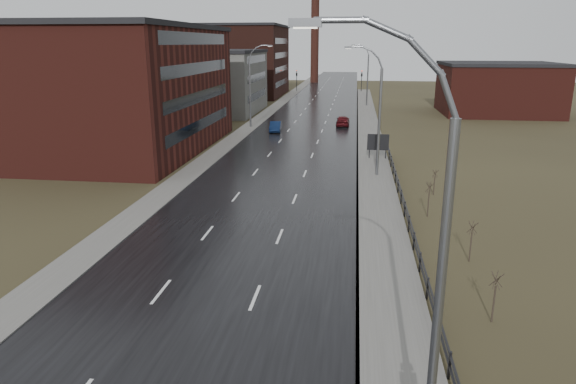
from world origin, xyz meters
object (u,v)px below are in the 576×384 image
(car_near, at_px, (275,127))
(car_far, at_px, (343,121))
(streetlight_main, at_px, (426,284))
(billboard, at_px, (378,143))

(car_near, relative_size, car_far, 0.91)
(streetlight_main, relative_size, car_far, 2.65)
(streetlight_main, bearing_deg, car_far, 93.19)
(streetlight_main, xyz_separation_m, car_far, (-3.50, 62.76, -5.28))
(streetlight_main, xyz_separation_m, car_near, (-12.37, 56.61, -5.37))
(car_far, bearing_deg, billboard, 101.36)
(car_near, bearing_deg, billboard, -55.59)
(billboard, xyz_separation_m, car_far, (-4.12, 21.90, -1.02))
(billboard, height_order, car_near, billboard)
(car_near, distance_m, car_far, 10.80)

